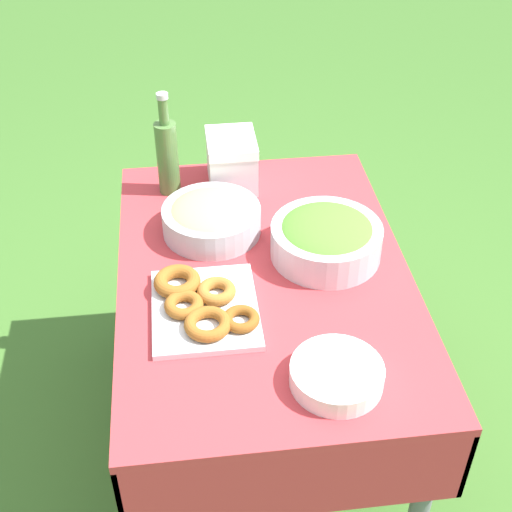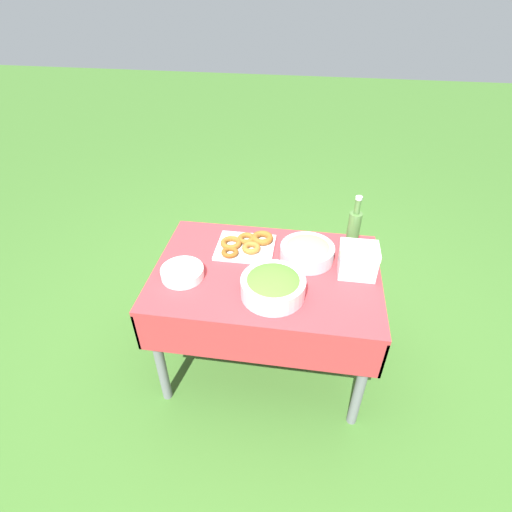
# 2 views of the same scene
# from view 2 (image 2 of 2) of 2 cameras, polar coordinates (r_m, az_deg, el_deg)

# --- Properties ---
(ground_plane) EXTENTS (14.00, 14.00, 0.00)m
(ground_plane) POSITION_cam_2_polar(r_m,az_deg,el_deg) (2.48, 1.26, -14.60)
(ground_plane) COLOR #3D6B28
(picnic_table) EXTENTS (1.12, 0.76, 0.70)m
(picnic_table) POSITION_cam_2_polar(r_m,az_deg,el_deg) (2.05, 1.48, -4.37)
(picnic_table) COLOR #B73338
(picnic_table) RESTS_ON ground_plane
(salad_bowl) EXTENTS (0.29, 0.29, 0.11)m
(salad_bowl) POSITION_cam_2_polar(r_m,az_deg,el_deg) (1.80, 2.45, -4.19)
(salad_bowl) COLOR silver
(salad_bowl) RESTS_ON picnic_table
(pasta_bowl) EXTENTS (0.27, 0.27, 0.10)m
(pasta_bowl) POSITION_cam_2_polar(r_m,az_deg,el_deg) (2.03, 7.33, 0.70)
(pasta_bowl) COLOR #B2B7BC
(pasta_bowl) RESTS_ON picnic_table
(donut_platter) EXTENTS (0.31, 0.28, 0.05)m
(donut_platter) POSITION_cam_2_polar(r_m,az_deg,el_deg) (2.11, -1.42, 1.62)
(donut_platter) COLOR silver
(donut_platter) RESTS_ON picnic_table
(plate_stack) EXTENTS (0.21, 0.21, 0.05)m
(plate_stack) POSITION_cam_2_polar(r_m,az_deg,el_deg) (1.96, -10.47, -2.33)
(plate_stack) COLOR white
(plate_stack) RESTS_ON picnic_table
(olive_oil_bottle) EXTENTS (0.06, 0.06, 0.32)m
(olive_oil_bottle) POSITION_cam_2_polar(r_m,az_deg,el_deg) (2.10, 13.74, 3.61)
(olive_oil_bottle) COLOR #4C7238
(olive_oil_bottle) RESTS_ON picnic_table
(cooler_box) EXTENTS (0.18, 0.14, 0.16)m
(cooler_box) POSITION_cam_2_polar(r_m,az_deg,el_deg) (1.97, 14.36, -0.61)
(cooler_box) COLOR silver
(cooler_box) RESTS_ON picnic_table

